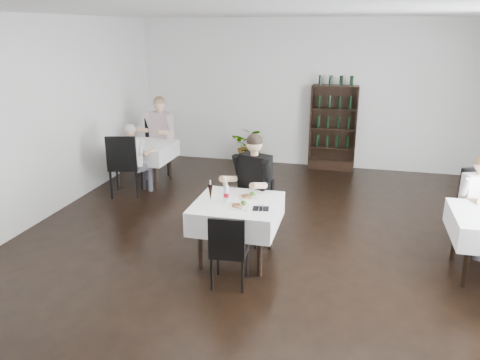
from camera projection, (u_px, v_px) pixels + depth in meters
name	position (u px, v px, depth m)	size (l,w,h in m)	color
room_shell	(262.00, 146.00, 5.44)	(9.00, 9.00, 9.00)	black
wine_shelf	(333.00, 129.00, 9.48)	(0.90, 0.28, 1.75)	black
main_table	(237.00, 213.00, 5.78)	(1.03, 1.03, 0.77)	black
left_table	(145.00, 151.00, 8.64)	(0.98, 0.98, 0.77)	black
potted_tree	(251.00, 146.00, 9.87)	(0.75, 0.65, 0.83)	#2B5F20
main_chair_far	(256.00, 205.00, 6.36)	(0.53, 0.53, 0.88)	black
main_chair_near	(228.00, 247.00, 5.17)	(0.43, 0.44, 0.88)	black
left_chair_far	(157.00, 142.00, 9.34)	(0.62, 0.62, 1.08)	black
left_chair_near	(124.00, 162.00, 7.96)	(0.61, 0.62, 1.10)	black
right_chair_far	(480.00, 203.00, 6.15)	(0.63, 0.63, 1.06)	black
diner_main	(251.00, 181.00, 6.19)	(0.66, 0.69, 1.50)	#44434B
diner_left_far	(158.00, 131.00, 8.98)	(0.65, 0.69, 1.56)	#44434B
diner_left_near	(134.00, 154.00, 8.05)	(0.55, 0.58, 1.26)	#44434B
diner_right_far	(480.00, 198.00, 5.96)	(0.56, 0.60, 1.28)	#44434B
plate_far	(248.00, 197.00, 5.87)	(0.29, 0.29, 0.07)	white
plate_near	(239.00, 206.00, 5.56)	(0.27, 0.27, 0.07)	white
pilsner_dark	(210.00, 193.00, 5.73)	(0.06, 0.06, 0.27)	black
pilsner_lager	(226.00, 191.00, 5.78)	(0.06, 0.06, 0.27)	gold
coke_bottle	(226.00, 194.00, 5.71)	(0.07, 0.07, 0.26)	silver
napkin_cutlery	(261.00, 208.00, 5.51)	(0.21, 0.21, 0.02)	black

